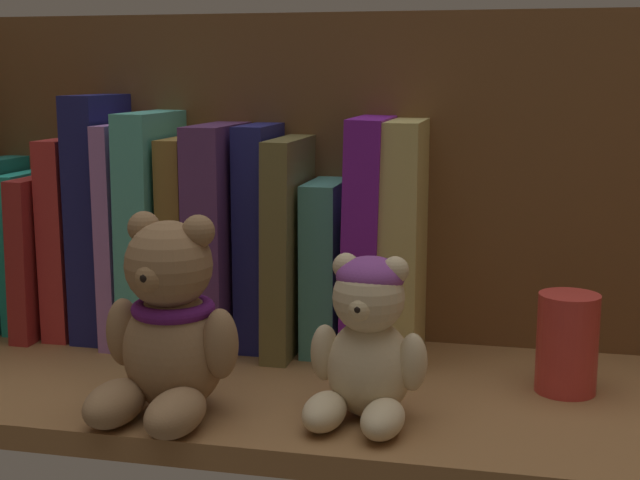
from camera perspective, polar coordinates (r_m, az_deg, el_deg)
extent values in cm
cube|color=olive|center=(76.02, 1.85, -10.08)|extent=(82.25, 28.01, 2.00)
cube|color=brown|center=(86.20, 3.76, 3.24)|extent=(84.65, 1.20, 33.63)
cube|color=#1B7167|center=(97.17, -19.60, -0.15)|extent=(2.63, 12.98, 17.44)
cube|color=#29C2B0|center=(95.83, -18.15, -0.62)|extent=(2.01, 9.09, 16.09)
cube|color=#A32B2B|center=(94.59, -16.85, -0.73)|extent=(2.37, 14.12, 16.01)
cube|color=#BF3131|center=(92.92, -15.41, 0.31)|extent=(2.59, 11.26, 19.67)
cube|color=navy|center=(91.03, -13.60, 1.54)|extent=(3.21, 11.60, 23.91)
cube|color=#AC75C6|center=(90.01, -11.91, 0.65)|extent=(1.69, 14.18, 21.25)
cube|color=#53B8AC|center=(88.76, -10.23, 0.94)|extent=(3.45, 14.73, 22.39)
cube|color=olive|center=(87.75, -8.23, 0.10)|extent=(2.39, 12.55, 19.99)
cube|color=#5A326D|center=(86.47, -6.11, 0.42)|extent=(3.55, 14.63, 21.28)
cube|color=navy|center=(85.36, -3.76, 0.31)|extent=(2.88, 9.77, 21.23)
cube|color=brown|center=(84.63, -1.70, -0.14)|extent=(2.76, 14.96, 20.15)
cube|color=teal|center=(84.28, 0.49, -1.58)|extent=(3.19, 10.37, 16.08)
cube|color=#741B9D|center=(83.01, 2.97, 0.31)|extent=(3.68, 13.27, 22.12)
cube|color=tan|center=(82.49, 5.53, 0.13)|extent=(3.36, 12.50, 21.83)
ellipsoid|color=#93704C|center=(70.17, -9.34, -7.06)|extent=(8.05, 7.38, 9.47)
sphere|color=#93704C|center=(67.99, -9.72, -1.57)|extent=(6.73, 6.73, 6.73)
sphere|color=#93704C|center=(69.11, -11.27, 0.80)|extent=(2.52, 2.52, 2.52)
sphere|color=#93704C|center=(66.73, -7.84, 0.56)|extent=(2.52, 2.52, 2.52)
sphere|color=#9B754E|center=(66.09, -10.76, -2.31)|extent=(2.52, 2.52, 2.52)
sphere|color=black|center=(65.34, -11.17, -2.42)|extent=(0.88, 0.88, 0.88)
ellipsoid|color=#93704C|center=(68.92, -13.08, -10.21)|extent=(4.66, 6.79, 3.37)
ellipsoid|color=#93704C|center=(66.29, -9.27, -10.93)|extent=(4.66, 6.79, 3.37)
ellipsoid|color=#93704C|center=(71.63, -12.52, -5.81)|extent=(3.10, 3.10, 5.47)
ellipsoid|color=#93704C|center=(67.43, -6.43, -6.66)|extent=(3.10, 3.10, 5.47)
torus|color=#591869|center=(69.21, -9.43, -4.37)|extent=(6.46, 6.46, 1.21)
ellipsoid|color=beige|center=(68.30, 3.19, -8.21)|extent=(6.53, 6.00, 7.69)
sphere|color=beige|center=(66.33, 3.15, -3.69)|extent=(5.47, 5.47, 5.47)
sphere|color=beige|center=(66.73, 1.69, -1.71)|extent=(2.05, 2.05, 2.05)
sphere|color=beige|center=(65.70, 4.87, -1.94)|extent=(2.05, 2.05, 2.05)
sphere|color=beige|center=(64.61, 2.66, -4.37)|extent=(2.05, 2.05, 2.05)
sphere|color=black|center=(63.93, 2.48, -4.49)|extent=(0.72, 0.72, 0.72)
ellipsoid|color=beige|center=(66.48, 0.49, -11.01)|extent=(3.65, 5.45, 2.73)
ellipsoid|color=beige|center=(65.34, 4.07, -11.44)|extent=(3.65, 5.45, 2.73)
ellipsoid|color=beige|center=(68.64, 0.32, -7.25)|extent=(2.46, 2.46, 4.44)
ellipsoid|color=beige|center=(66.81, 5.99, -7.82)|extent=(2.46, 2.46, 4.44)
ellipsoid|color=#874198|center=(66.33, 3.26, -2.35)|extent=(5.19, 5.19, 3.01)
cylinder|color=#C63833|center=(75.88, 15.63, -6.42)|extent=(4.99, 4.99, 8.29)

